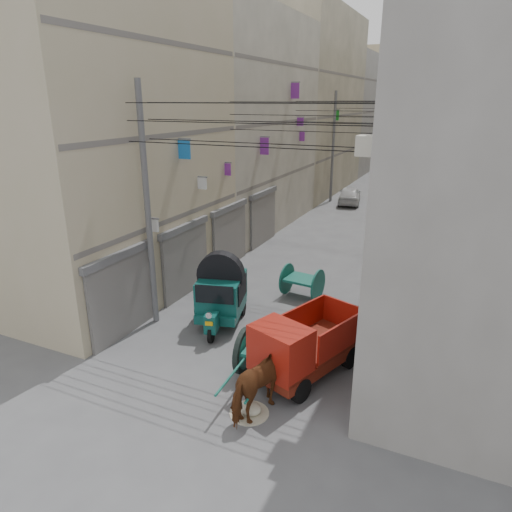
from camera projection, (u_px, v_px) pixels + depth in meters
The scene contains 18 objects.
ground at pixel (124, 473), 9.51m from camera, with size 140.00×140.00×0.00m, color #4E4E51.
building_row_left at pixel (305, 111), 39.88m from camera, with size 8.00×62.00×14.00m.
building_row_right at pixel (511, 113), 33.54m from camera, with size 8.00×62.00×14.00m.
end_cap_building at pixel (433, 106), 64.07m from camera, with size 22.00×10.00×13.00m, color tan.
shutters_left at pixel (210, 245), 19.48m from camera, with size 0.18×14.40×2.88m.
signboards at pixel (362, 170), 26.99m from camera, with size 8.22×40.52×5.67m.
ac_units at pixel (396, 98), 12.23m from camera, with size 0.70×6.55×3.35m.
utility_poles at pixel (343, 171), 22.81m from camera, with size 7.40×22.20×8.00m.
overhead_cables at pixel (332, 115), 19.67m from camera, with size 7.40×22.52×1.12m.
auto_rickshaw at pixel (221, 292), 15.61m from camera, with size 2.06×2.89×1.96m.
tonga_cart at pixel (264, 354), 12.65m from camera, with size 1.46×3.02×1.34m.
mini_truck at pixel (299, 351), 12.41m from camera, with size 2.57×3.70×1.90m.
second_cart at pixel (302, 281), 17.83m from camera, with size 1.55×1.40×1.25m.
feed_sack at pixel (249, 408), 11.28m from camera, with size 0.61×0.49×0.31m, color beige.
horse at pixel (264, 384), 11.06m from camera, with size 0.92×2.02×1.70m, color brown.
distant_car_white at pixel (350, 195), 33.96m from camera, with size 1.54×3.84×1.31m, color silver.
distant_car_grey at pixel (419, 194), 34.61m from camera, with size 1.19×3.40×1.12m, color #5A5F5C.
distant_car_green at pixel (400, 174), 44.05m from camera, with size 1.51×3.72×1.08m, color #1A4E3B.
Camera 1 is at (5.66, -5.67, 7.39)m, focal length 32.00 mm.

